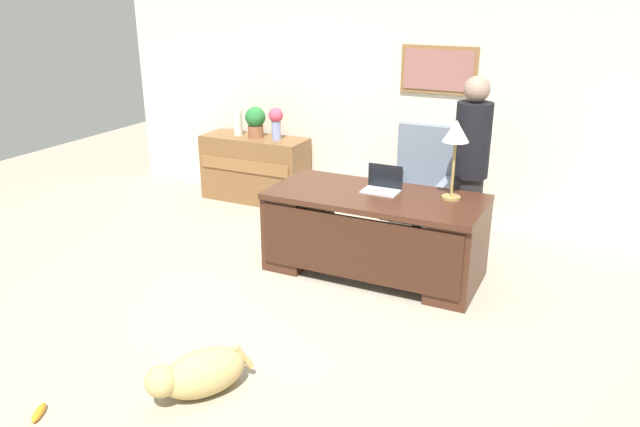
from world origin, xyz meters
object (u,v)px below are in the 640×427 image
(potted_plant, at_px, (255,121))
(dog_toy_plush, at_px, (39,413))
(person_standing, at_px, (470,169))
(dog_lying, at_px, (199,374))
(vase_with_flowers, at_px, (276,120))
(desk, at_px, (373,231))
(credenza, at_px, (255,169))
(desk_lamp, at_px, (456,136))
(laptop, at_px, (383,185))
(vase_empty, at_px, (238,123))
(armchair, at_px, (421,191))

(potted_plant, distance_m, dog_toy_plush, 4.27)
(person_standing, bearing_deg, dog_toy_plush, -117.37)
(dog_lying, distance_m, vase_with_flowers, 3.83)
(person_standing, bearing_deg, desk, -135.41)
(person_standing, distance_m, potted_plant, 2.76)
(dog_lying, bearing_deg, credenza, 116.07)
(desk_lamp, bearing_deg, vase_with_flowers, 154.43)
(desk, distance_m, laptop, 0.42)
(vase_with_flowers, xyz_separation_m, vase_empty, (-0.52, -0.00, -0.07))
(credenza, height_order, desk_lamp, desk_lamp)
(potted_plant, bearing_deg, laptop, -30.04)
(potted_plant, bearing_deg, credenza, -177.19)
(person_standing, relative_size, vase_empty, 5.66)
(armchair, bearing_deg, credenza, 171.26)
(armchair, xyz_separation_m, vase_empty, (-2.38, 0.33, 0.42))
(vase_with_flowers, bearing_deg, laptop, -33.83)
(desk, height_order, desk_lamp, desk_lamp)
(armchair, relative_size, laptop, 3.62)
(person_standing, height_order, dog_toy_plush, person_standing)
(person_standing, xyz_separation_m, laptop, (-0.65, -0.51, -0.09))
(desk_lamp, bearing_deg, dog_lying, -112.39)
(laptop, bearing_deg, vase_with_flowers, 146.17)
(armchair, relative_size, vase_with_flowers, 3.11)
(dog_toy_plush, bearing_deg, dog_lying, 38.55)
(armchair, height_order, dog_lying, armchair)
(person_standing, xyz_separation_m, potted_plant, (-2.67, 0.66, 0.08))
(vase_empty, relative_size, dog_toy_plush, 1.73)
(desk, xyz_separation_m, desk_lamp, (0.62, 0.20, 0.88))
(person_standing, height_order, vase_with_flowers, person_standing)
(laptop, height_order, potted_plant, potted_plant)
(person_standing, bearing_deg, armchair, 148.51)
(vase_with_flowers, height_order, potted_plant, vase_with_flowers)
(desk, height_order, dog_lying, desk)
(laptop, xyz_separation_m, dog_toy_plush, (-1.11, -2.89, -0.78))
(dog_lying, bearing_deg, desk, 80.95)
(person_standing, relative_size, vase_with_flowers, 4.65)
(laptop, relative_size, vase_with_flowers, 0.86)
(potted_plant, height_order, dog_toy_plush, potted_plant)
(credenza, relative_size, dog_toy_plush, 7.24)
(armchair, bearing_deg, dog_toy_plush, -108.11)
(person_standing, bearing_deg, dog_lying, -109.80)
(person_standing, xyz_separation_m, vase_empty, (-2.92, 0.66, 0.04))
(desk_lamp, height_order, vase_with_flowers, desk_lamp)
(desk, relative_size, vase_empty, 6.14)
(armchair, relative_size, dog_toy_plush, 6.56)
(desk, xyz_separation_m, potted_plant, (-2.01, 1.32, 0.57))
(person_standing, bearing_deg, vase_with_flowers, 164.51)
(credenza, distance_m, dog_toy_plush, 4.19)
(desk, xyz_separation_m, vase_empty, (-2.25, 1.32, 0.52))
(dog_lying, bearing_deg, laptop, 81.09)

